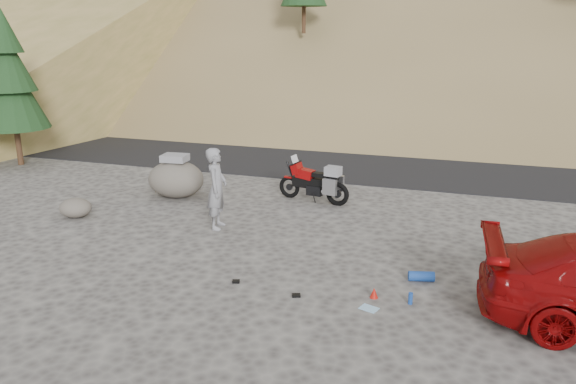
{
  "coord_description": "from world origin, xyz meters",
  "views": [
    {
      "loc": [
        3.29,
        -10.07,
        4.36
      ],
      "look_at": [
        -0.36,
        0.92,
        1.0
      ],
      "focal_mm": 35.0,
      "sensor_mm": 36.0,
      "label": 1
    }
  ],
  "objects": [
    {
      "name": "small_rock",
      "position": [
        -5.63,
        0.52,
        0.23
      ],
      "size": [
        0.97,
        0.92,
        0.47
      ],
      "rotation": [
        0.0,
        0.0,
        -0.35
      ],
      "color": "#544F48",
      "rests_on": "ground"
    },
    {
      "name": "man",
      "position": [
        -2.05,
        0.92,
        0.0
      ],
      "size": [
        0.56,
        0.74,
        1.85
      ],
      "primitive_type": "imported",
      "rotation": [
        0.0,
        0.0,
        1.75
      ],
      "color": "gray",
      "rests_on": "ground"
    },
    {
      "name": "gear_glove_a",
      "position": [
        0.69,
        -1.81,
        0.02
      ],
      "size": [
        0.17,
        0.15,
        0.04
      ],
      "primitive_type": "cube",
      "rotation": [
        0.0,
        0.0,
        0.36
      ],
      "color": "black",
      "rests_on": "ground"
    },
    {
      "name": "ground",
      "position": [
        0.0,
        0.0,
        0.0
      ],
      "size": [
        140.0,
        140.0,
        0.0
      ],
      "primitive_type": "plane",
      "color": "#45413F",
      "rests_on": "ground"
    },
    {
      "name": "road",
      "position": [
        0.0,
        9.0,
        0.0
      ],
      "size": [
        120.0,
        7.0,
        0.05
      ],
      "primitive_type": "cube",
      "color": "black",
      "rests_on": "ground"
    },
    {
      "name": "gear_blue_cloth",
      "position": [
        1.94,
        -1.85,
        0.01
      ],
      "size": [
        0.34,
        0.29,
        0.01
      ],
      "primitive_type": "cube",
      "rotation": [
        0.0,
        0.0,
        -0.32
      ],
      "color": "#93C1E4",
      "rests_on": "ground"
    },
    {
      "name": "gear_funnel",
      "position": [
        1.95,
        -1.44,
        0.09
      ],
      "size": [
        0.18,
        0.18,
        0.18
      ],
      "primitive_type": "cone",
      "rotation": [
        0.0,
        0.0,
        -0.31
      ],
      "color": "red",
      "rests_on": "ground"
    },
    {
      "name": "gear_glove_b",
      "position": [
        -0.5,
        -1.63,
        0.02
      ],
      "size": [
        0.15,
        0.13,
        0.04
      ],
      "primitive_type": "cube",
      "rotation": [
        0.0,
        0.0,
        0.32
      ],
      "color": "black",
      "rests_on": "ground"
    },
    {
      "name": "gear_bottle",
      "position": [
        2.56,
        -1.47,
        0.1
      ],
      "size": [
        0.08,
        0.08,
        0.2
      ],
      "primitive_type": "cylinder",
      "rotation": [
        0.0,
        0.0,
        0.18
      ],
      "color": "#194198",
      "rests_on": "ground"
    },
    {
      "name": "motorcycle",
      "position": [
        -0.45,
        3.54,
        0.51
      ],
      "size": [
        2.01,
        0.8,
        1.2
      ],
      "rotation": [
        0.0,
        0.0,
        -0.18
      ],
      "color": "black",
      "rests_on": "ground"
    },
    {
      "name": "gear_blue_mat",
      "position": [
        2.65,
        -0.52,
        0.09
      ],
      "size": [
        0.49,
        0.29,
        0.18
      ],
      "primitive_type": "cylinder",
      "rotation": [
        0.0,
        1.57,
        0.25
      ],
      "color": "#194198",
      "rests_on": "ground"
    },
    {
      "name": "boulder",
      "position": [
        -4.16,
        2.8,
        0.51
      ],
      "size": [
        1.66,
        1.46,
        1.17
      ],
      "rotation": [
        0.0,
        0.0,
        -0.11
      ],
      "color": "#544F48",
      "rests_on": "ground"
    },
    {
      "name": "conifer_verge",
      "position": [
        -11.0,
        4.5,
        2.89
      ],
      "size": [
        2.2,
        2.2,
        5.04
      ],
      "color": "#392614",
      "rests_on": "ground"
    }
  ]
}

